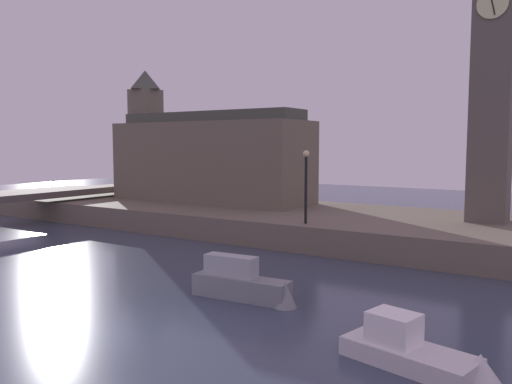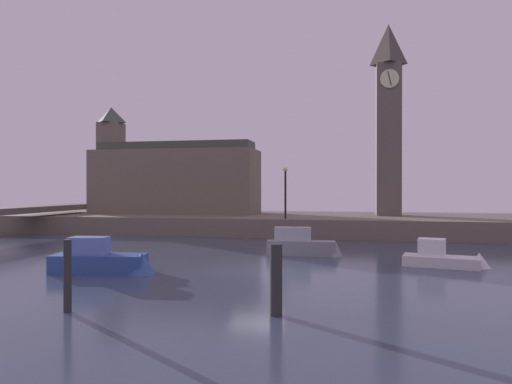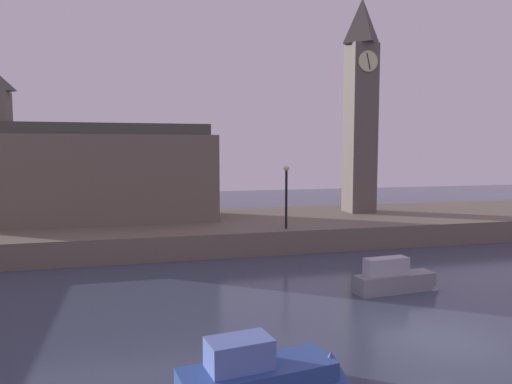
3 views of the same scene
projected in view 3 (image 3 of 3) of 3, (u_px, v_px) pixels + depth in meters
ground_plane at (441, 341)px, 16.24m from camera, size 120.00×120.00×0.00m
far_embankment at (275, 227)px, 35.46m from camera, size 70.00×12.00×1.50m
clock_tower at (361, 103)px, 37.97m from camera, size 2.33×2.37×17.05m
parliament_hall at (94, 173)px, 33.32m from camera, size 16.03×5.48×10.60m
streetlamp at (286, 190)px, 30.24m from camera, size 0.36×0.36×4.08m
boat_tour_blue at (271, 374)px, 12.73m from camera, size 5.04×2.05×1.70m
boat_cruiser_grey at (398, 278)px, 21.94m from camera, size 4.42×1.30×1.66m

